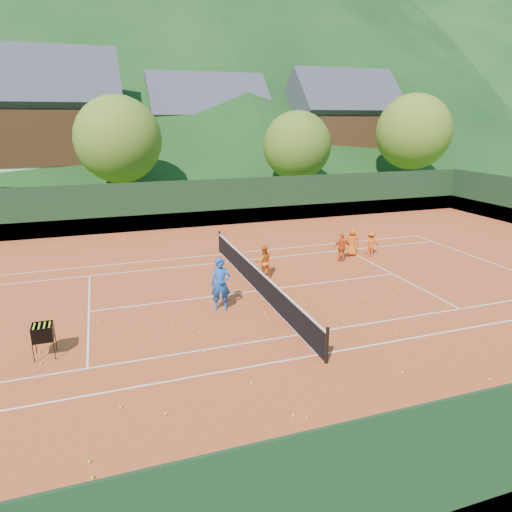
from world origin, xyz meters
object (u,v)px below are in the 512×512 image
object	(u,v)px
student_a	(264,262)
chalet_mid	(208,135)
coach	(221,284)
chalet_left	(43,131)
student_d	(371,244)
ball_hopper	(43,333)
student_c	(352,242)
chalet_right	(340,132)
tennis_net	(257,279)
student_b	(342,248)

from	to	relation	value
student_a	chalet_mid	distance (m)	33.23
coach	chalet_left	bearing A→B (deg)	121.77
student_d	ball_hopper	xyz separation A→B (m)	(-14.47, -5.72, 0.08)
ball_hopper	chalet_left	world-z (taller)	chalet_left
student_c	student_d	bearing A→B (deg)	174.15
chalet_right	student_c	bearing A→B (deg)	-117.33
tennis_net	chalet_right	size ratio (longest dim) A/B	1.01
chalet_left	ball_hopper	bearing A→B (deg)	-85.74
student_a	chalet_right	xyz separation A→B (m)	(19.20, 28.54, 4.52)
student_c	chalet_mid	size ratio (longest dim) A/B	0.11
student_c	chalet_left	world-z (taller)	chalet_left
student_a	tennis_net	size ratio (longest dim) A/B	0.12
student_a	ball_hopper	distance (m)	9.46
tennis_net	ball_hopper	size ratio (longest dim) A/B	12.07
ball_hopper	chalet_mid	world-z (taller)	chalet_mid
student_a	student_d	world-z (taller)	student_a
chalet_left	chalet_mid	xyz separation A→B (m)	(16.00, 4.00, -0.66)
coach	student_d	bearing A→B (deg)	42.10
chalet_right	tennis_net	bearing A→B (deg)	-123.69
coach	student_a	world-z (taller)	coach
student_d	ball_hopper	world-z (taller)	student_d
tennis_net	chalet_left	world-z (taller)	chalet_left
student_b	chalet_mid	xyz separation A→B (m)	(0.87, 31.60, 4.26)
student_b	chalet_mid	world-z (taller)	chalet_mid
ball_hopper	student_b	bearing A→B (deg)	23.10
student_a	student_d	distance (m)	6.25
student_c	student_b	bearing A→B (deg)	62.06
coach	ball_hopper	bearing A→B (deg)	-146.68
coach	chalet_mid	world-z (taller)	chalet_mid
coach	student_c	world-z (taller)	coach
chalet_mid	chalet_right	world-z (taller)	chalet_right
ball_hopper	tennis_net	bearing A→B (deg)	21.74
student_a	student_c	world-z (taller)	student_a
student_b	chalet_left	world-z (taller)	chalet_left
chalet_left	chalet_right	bearing A→B (deg)	0.00
student_a	chalet_right	world-z (taller)	chalet_right
student_a	student_d	xyz separation A→B (m)	(6.12, 1.25, -0.06)
chalet_left	student_c	bearing A→B (deg)	-58.98
student_b	student_d	world-z (taller)	student_b
ball_hopper	chalet_right	distance (m)	43.22
tennis_net	chalet_left	bearing A→B (deg)	108.43
ball_hopper	student_a	bearing A→B (deg)	28.16
chalet_mid	student_a	bearing A→B (deg)	-99.08
student_d	chalet_left	world-z (taller)	chalet_left
student_b	ball_hopper	bearing A→B (deg)	35.00
chalet_left	tennis_net	bearing A→B (deg)	-71.57
student_d	chalet_right	size ratio (longest dim) A/B	0.11
student_c	chalet_mid	distance (m)	31.12
student_a	coach	bearing A→B (deg)	49.01
coach	student_a	distance (m)	3.88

